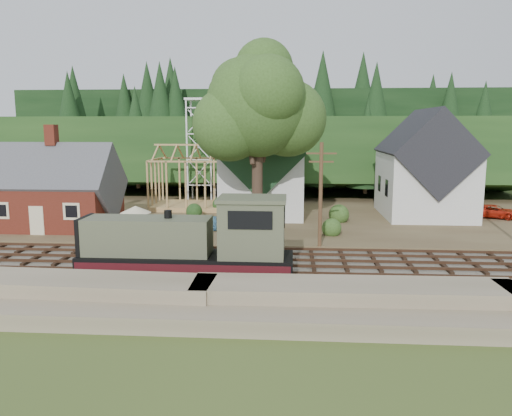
# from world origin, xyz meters

# --- Properties ---
(ground) EXTENTS (140.00, 140.00, 0.00)m
(ground) POSITION_xyz_m (0.00, 0.00, 0.00)
(ground) COLOR #384C1E
(ground) RESTS_ON ground
(embankment) EXTENTS (64.00, 5.00, 1.60)m
(embankment) POSITION_xyz_m (0.00, -8.50, 0.00)
(embankment) COLOR #7F7259
(embankment) RESTS_ON ground
(railroad_bed) EXTENTS (64.00, 11.00, 0.16)m
(railroad_bed) POSITION_xyz_m (0.00, 0.00, 0.08)
(railroad_bed) COLOR #726B5B
(railroad_bed) RESTS_ON ground
(village_flat) EXTENTS (64.00, 26.00, 0.30)m
(village_flat) POSITION_xyz_m (0.00, 18.00, 0.15)
(village_flat) COLOR brown
(village_flat) RESTS_ON ground
(hillside) EXTENTS (70.00, 28.96, 12.74)m
(hillside) POSITION_xyz_m (0.00, 42.00, 0.00)
(hillside) COLOR #1E3F19
(hillside) RESTS_ON ground
(ridge) EXTENTS (80.00, 20.00, 12.00)m
(ridge) POSITION_xyz_m (0.00, 58.00, 0.00)
(ridge) COLOR black
(ridge) RESTS_ON ground
(depot) EXTENTS (10.80, 7.41, 9.00)m
(depot) POSITION_xyz_m (-16.00, 11.00, 3.21)
(depot) COLOR #541E13
(depot) RESTS_ON village_flat
(church) EXTENTS (8.40, 15.17, 13.00)m
(church) POSITION_xyz_m (2.00, 19.68, 5.18)
(church) COLOR silver
(church) RESTS_ON village_flat
(farmhouse) EXTENTS (8.40, 10.80, 10.60)m
(farmhouse) POSITION_xyz_m (18.00, 19.00, 4.87)
(farmhouse) COLOR silver
(farmhouse) RESTS_ON village_flat
(timber_frame) EXTENTS (8.20, 6.20, 6.99)m
(timber_frame) POSITION_xyz_m (-6.00, 22.00, 3.27)
(timber_frame) COLOR tan
(timber_frame) RESTS_ON village_flat
(lattice_tower) EXTENTS (3.20, 3.20, 12.12)m
(lattice_tower) POSITION_xyz_m (-6.00, 28.00, 10.03)
(lattice_tower) COLOR silver
(lattice_tower) RESTS_ON village_flat
(big_tree) EXTENTS (10.90, 8.40, 14.70)m
(big_tree) POSITION_xyz_m (2.17, 10.08, 10.22)
(big_tree) COLOR #38281E
(big_tree) RESTS_ON village_flat
(telegraph_pole_near) EXTENTS (2.20, 0.28, 8.00)m
(telegraph_pole_near) POSITION_xyz_m (7.00, 5.20, 4.25)
(telegraph_pole_near) COLOR #4C331E
(telegraph_pole_near) RESTS_ON ground
(locomotive) EXTENTS (12.38, 3.10, 4.94)m
(locomotive) POSITION_xyz_m (-0.84, -3.00, 2.18)
(locomotive) COLOR black
(locomotive) RESTS_ON railroad_bed
(car_blue) EXTENTS (1.30, 3.13, 1.06)m
(car_blue) POSITION_xyz_m (-2.10, 11.20, 0.83)
(car_blue) COLOR #60A5CF
(car_blue) RESTS_ON village_flat
(car_green) EXTENTS (3.64, 2.07, 1.14)m
(car_green) POSITION_xyz_m (-17.72, 10.36, 0.87)
(car_green) COLOR #8CB37C
(car_green) RESTS_ON village_flat
(car_red) EXTENTS (4.96, 3.92, 1.25)m
(car_red) POSITION_xyz_m (24.72, 18.24, 0.93)
(car_red) COLOR red
(car_red) RESTS_ON village_flat
(patio_set) EXTENTS (2.40, 2.40, 2.67)m
(patio_set) POSITION_xyz_m (-7.35, 6.54, 2.57)
(patio_set) COLOR silver
(patio_set) RESTS_ON village_flat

